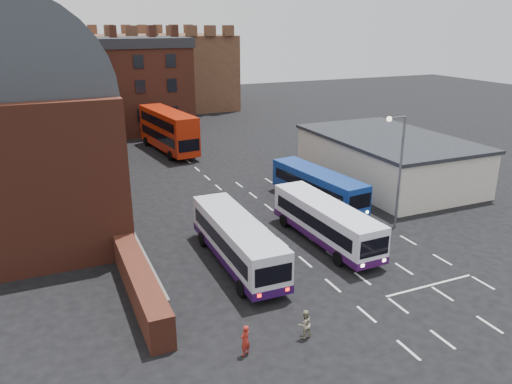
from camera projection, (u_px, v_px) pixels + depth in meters
name	position (u px, v px, depth m)	size (l,w,h in m)	color
ground	(325.00, 279.00, 28.83)	(180.00, 180.00, 0.00)	black
railway_station	(16.00, 110.00, 38.65)	(12.00, 28.00, 16.00)	#602B1E
forecourt_wall	(141.00, 285.00, 26.39)	(1.20, 10.00, 1.80)	#602B1E
cream_building	(387.00, 158.00, 45.97)	(10.40, 16.40, 4.25)	beige
brick_terrace	(102.00, 92.00, 64.61)	(22.00, 10.00, 11.00)	brown
castle_keep	(158.00, 71.00, 86.34)	(22.00, 22.00, 12.00)	brown
bus_white_outbound	(237.00, 239.00, 30.14)	(2.73, 10.47, 2.85)	silver
bus_white_inbound	(326.00, 220.00, 33.14)	(2.85, 10.20, 2.76)	white
bus_blue	(318.00, 185.00, 40.30)	(3.46, 10.22, 2.73)	navy
bus_red_double	(168.00, 130.00, 56.32)	(4.05, 11.92, 4.68)	#A81F08
street_lamp	(398.00, 162.00, 34.36)	(1.67, 0.37, 8.21)	#5B5E63
pedestrian_red	(245.00, 340.00, 22.07)	(0.54, 0.36, 1.49)	#A1231A
pedestrian_beige	(305.00, 324.00, 23.30)	(0.70, 0.55, 1.45)	tan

